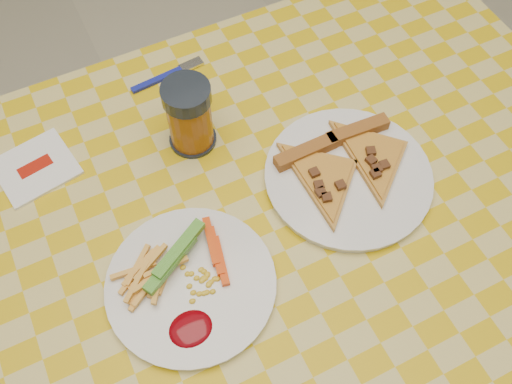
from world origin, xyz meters
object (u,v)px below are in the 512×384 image
plate_left (191,285)px  drink_glass (189,116)px  plate_right (348,177)px  table (244,265)px

plate_left → drink_glass: drink_glass is taller
plate_left → plate_right: size_ratio=0.91×
drink_glass → table: bearing=-92.3°
plate_right → plate_left: bearing=-168.7°
table → plate_right: size_ratio=5.01×
table → plate_right: (0.20, 0.03, 0.08)m
table → plate_right: 0.21m
table → drink_glass: size_ratio=10.28×
table → plate_right: bearing=8.9°
plate_right → table: bearing=-171.1°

